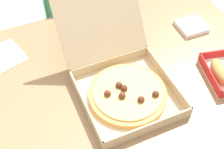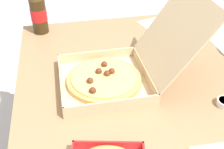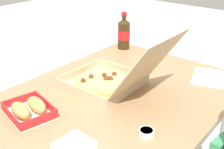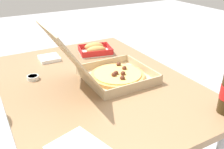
{
  "view_description": "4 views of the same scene",
  "coord_description": "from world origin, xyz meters",
  "px_view_note": "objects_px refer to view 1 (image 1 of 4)",
  "views": [
    {
      "loc": [
        -0.33,
        -0.66,
        1.53
      ],
      "look_at": [
        -0.05,
        -0.03,
        0.75
      ],
      "focal_mm": 48.61,
      "sensor_mm": 36.0,
      "label": 1
    },
    {
      "loc": [
        0.75,
        -0.24,
        1.32
      ],
      "look_at": [
        0.0,
        -0.08,
        0.76
      ],
      "focal_mm": 44.29,
      "sensor_mm": 36.0,
      "label": 2
    },
    {
      "loc": [
        0.89,
        0.69,
        1.34
      ],
      "look_at": [
        -0.06,
        -0.08,
        0.76
      ],
      "focal_mm": 47.12,
      "sensor_mm": 36.0,
      "label": 3
    },
    {
      "loc": [
        -0.98,
        0.46,
        1.26
      ],
      "look_at": [
        -0.02,
        -0.08,
        0.73
      ],
      "focal_mm": 40.31,
      "sensor_mm": 36.0,
      "label": 4
    }
  ],
  "objects_px": {
    "chair": "(82,17)",
    "napkin_pile": "(191,26)",
    "pizza_box_open": "(122,79)",
    "dipping_sauce_cup": "(131,19)"
  },
  "relations": [
    {
      "from": "chair",
      "to": "dipping_sauce_cup",
      "type": "distance_m",
      "value": 0.48
    },
    {
      "from": "pizza_box_open",
      "to": "dipping_sauce_cup",
      "type": "distance_m",
      "value": 0.38
    },
    {
      "from": "chair",
      "to": "dipping_sauce_cup",
      "type": "height_order",
      "value": "chair"
    },
    {
      "from": "napkin_pile",
      "to": "dipping_sauce_cup",
      "type": "xyz_separation_m",
      "value": [
        -0.21,
        0.14,
        0.0
      ]
    },
    {
      "from": "chair",
      "to": "pizza_box_open",
      "type": "xyz_separation_m",
      "value": [
        -0.1,
        -0.72,
        0.27
      ]
    },
    {
      "from": "chair",
      "to": "napkin_pile",
      "type": "height_order",
      "value": "chair"
    },
    {
      "from": "chair",
      "to": "pizza_box_open",
      "type": "bearing_deg",
      "value": -97.61
    },
    {
      "from": "pizza_box_open",
      "to": "dipping_sauce_cup",
      "type": "xyz_separation_m",
      "value": [
        0.19,
        0.32,
        -0.03
      ]
    },
    {
      "from": "pizza_box_open",
      "to": "napkin_pile",
      "type": "relative_size",
      "value": 4.42
    },
    {
      "from": "napkin_pile",
      "to": "dipping_sauce_cup",
      "type": "distance_m",
      "value": 0.25
    }
  ]
}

